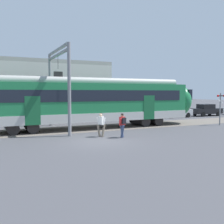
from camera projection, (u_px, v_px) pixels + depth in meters
name	position (u px, v px, depth m)	size (l,w,h in m)	color
ground_plane	(99.00, 141.00, 16.42)	(160.00, 160.00, 0.00)	#424247
pedestrian_white	(101.00, 123.00, 18.01)	(0.71, 0.51, 1.67)	#6B6051
pedestrian_red	(122.00, 123.00, 17.71)	(0.54, 0.69, 1.67)	navy
parked_car_silver	(176.00, 111.00, 32.20)	(4.02, 1.79, 1.54)	#B7BABF
parked_car_black	(206.00, 110.00, 34.22)	(4.07, 1.89, 1.54)	black
catenary_gantry	(58.00, 77.00, 20.96)	(0.24, 6.64, 6.53)	gray
crossing_signal	(220.00, 104.00, 24.36)	(0.96, 0.22, 3.00)	gray
background_building	(26.00, 91.00, 27.48)	(17.62, 5.00, 9.20)	beige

